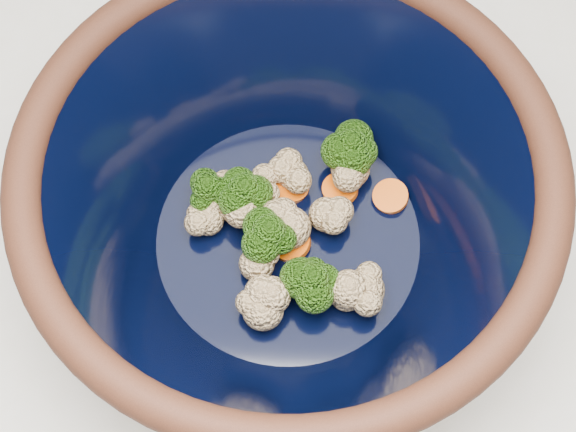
% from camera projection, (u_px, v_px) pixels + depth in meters
% --- Properties ---
extents(ground, '(3.00, 3.00, 0.00)m').
position_uv_depth(ground, '(262.00, 405.00, 1.51)').
color(ground, '#9E7A54').
rests_on(ground, ground).
extents(counter, '(1.20, 1.20, 0.90)m').
position_uv_depth(counter, '(253.00, 336.00, 1.10)').
color(counter, white).
rests_on(counter, ground).
extents(mixing_bowl, '(0.40, 0.40, 0.16)m').
position_uv_depth(mixing_bowl, '(288.00, 207.00, 0.58)').
color(mixing_bowl, black).
rests_on(mixing_bowl, counter).
extents(vegetable_pile, '(0.18, 0.17, 0.05)m').
position_uv_depth(vegetable_pile, '(286.00, 219.00, 0.62)').
color(vegetable_pile, '#608442').
rests_on(vegetable_pile, mixing_bowl).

